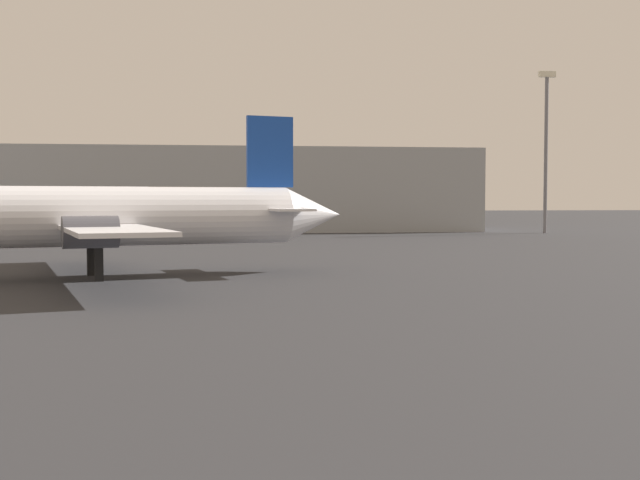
# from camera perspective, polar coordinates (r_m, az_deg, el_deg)

# --- Properties ---
(airplane_on_taxiway) EXTENTS (34.41, 28.39, 10.06)m
(airplane_on_taxiway) POSITION_cam_1_polar(r_m,az_deg,el_deg) (49.89, -16.87, 1.56)
(airplane_on_taxiway) COLOR white
(airplane_on_taxiway) RESTS_ON ground_plane
(light_mast_right) EXTENTS (2.40, 0.50, 22.09)m
(light_mast_right) POSITION_cam_1_polar(r_m,az_deg,el_deg) (115.53, 15.66, 6.60)
(light_mast_right) COLOR slate
(light_mast_right) RESTS_ON ground_plane
(terminal_building) EXTENTS (73.42, 23.19, 11.94)m
(terminal_building) POSITION_cam_1_polar(r_m,az_deg,el_deg) (121.94, -6.84, 3.50)
(terminal_building) COLOR #999EA3
(terminal_building) RESTS_ON ground_plane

